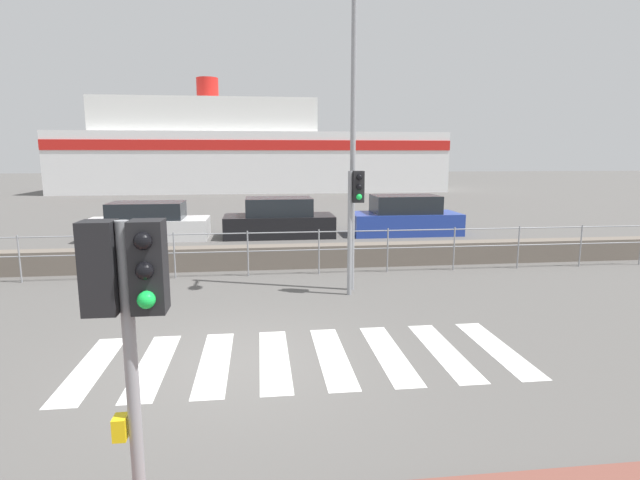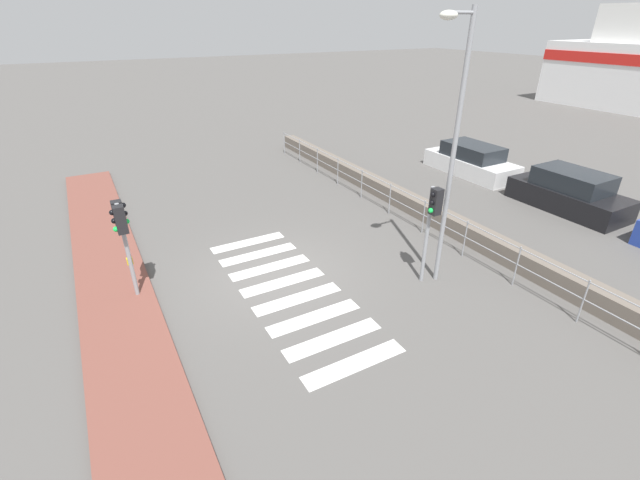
# 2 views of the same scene
# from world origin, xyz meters

# --- Properties ---
(ground_plane) EXTENTS (160.00, 160.00, 0.00)m
(ground_plane) POSITION_xyz_m (0.00, 0.00, 0.00)
(ground_plane) COLOR #565451
(crosswalk) EXTENTS (6.75, 2.40, 0.01)m
(crosswalk) POSITION_xyz_m (0.95, 0.00, 0.00)
(crosswalk) COLOR silver
(crosswalk) RESTS_ON ground_plane
(seawall) EXTENTS (24.50, 0.55, 0.62)m
(seawall) POSITION_xyz_m (0.00, 6.29, 0.31)
(seawall) COLOR #6B6056
(seawall) RESTS_ON ground_plane
(harbor_fence) EXTENTS (22.09, 0.04, 1.18)m
(harbor_fence) POSITION_xyz_m (0.00, 5.41, 0.78)
(harbor_fence) COLOR gray
(harbor_fence) RESTS_ON ground_plane
(traffic_light_near) EXTENTS (0.58, 0.41, 2.64)m
(traffic_light_near) POSITION_xyz_m (-0.66, -3.59, 2.06)
(traffic_light_near) COLOR gray
(traffic_light_near) RESTS_ON ground_plane
(traffic_light_far) EXTENTS (0.34, 0.32, 2.75)m
(traffic_light_far) POSITION_xyz_m (2.39, 3.39, 2.02)
(traffic_light_far) COLOR gray
(traffic_light_far) RESTS_ON ground_plane
(streetlamp) EXTENTS (0.32, 0.98, 6.72)m
(streetlamp) POSITION_xyz_m (2.41, 3.65, 4.10)
(streetlamp) COLOR gray
(streetlamp) RESTS_ON ground_plane
(ferry_boat) EXTENTS (31.58, 8.41, 9.34)m
(ferry_boat) POSITION_xyz_m (-0.76, 36.57, 3.20)
(ferry_boat) COLOR white
(ferry_boat) RESTS_ON ground_plane
(parked_car_white) EXTENTS (4.39, 1.79, 1.37)m
(parked_car_white) POSITION_xyz_m (-3.80, 11.63, 0.58)
(parked_car_white) COLOR silver
(parked_car_white) RESTS_ON ground_plane
(parked_car_black) EXTENTS (4.14, 1.85, 1.49)m
(parked_car_black) POSITION_xyz_m (1.05, 11.63, 0.63)
(parked_car_black) COLOR black
(parked_car_black) RESTS_ON ground_plane
(parked_car_blue) EXTENTS (4.22, 1.86, 1.53)m
(parked_car_blue) POSITION_xyz_m (5.98, 11.63, 0.65)
(parked_car_blue) COLOR #233D9E
(parked_car_blue) RESTS_ON ground_plane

